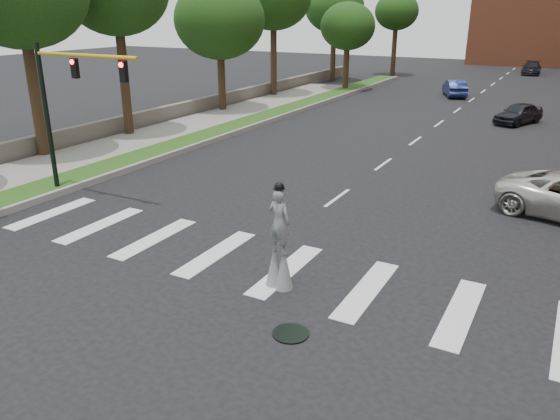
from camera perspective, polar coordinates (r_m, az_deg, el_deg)
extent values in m
plane|color=black|center=(16.44, -4.99, -6.72)|extent=(160.00, 160.00, 0.00)
cube|color=#204614|center=(38.41, -2.97, 9.25)|extent=(2.00, 60.00, 0.25)
cube|color=gray|center=(37.88, -1.60, 9.14)|extent=(0.20, 60.00, 0.28)
cube|color=gray|center=(32.57, -16.84, 6.34)|extent=(4.00, 60.00, 0.18)
cube|color=#5C564F|center=(43.00, -7.95, 10.84)|extent=(0.50, 56.00, 1.10)
cylinder|color=black|center=(13.61, 1.12, -12.78)|extent=(0.90, 0.90, 0.04)
cylinder|color=black|center=(24.85, -23.12, 8.60)|extent=(0.20, 0.20, 6.20)
cylinder|color=gold|center=(22.55, -19.76, 14.96)|extent=(5.20, 0.14, 0.14)
cube|color=black|center=(23.03, -20.65, 13.68)|extent=(0.28, 0.18, 0.75)
cylinder|color=#FF0C0C|center=(22.95, -20.92, 14.26)|extent=(0.18, 0.06, 0.18)
cube|color=black|center=(21.23, -16.03, 13.72)|extent=(0.28, 0.18, 0.75)
cylinder|color=#FF0C0C|center=(21.13, -16.29, 14.36)|extent=(0.18, 0.06, 0.18)
cylinder|color=#302013|center=(15.40, 0.41, -6.45)|extent=(0.07, 0.07, 1.04)
cylinder|color=#302013|center=(15.57, -0.55, -6.13)|extent=(0.07, 0.07, 1.04)
cone|color=slate|center=(15.34, 0.41, -6.02)|extent=(0.52, 0.52, 1.29)
cone|color=slate|center=(15.51, -0.55, -5.71)|extent=(0.52, 0.52, 1.29)
imported|color=slate|center=(14.89, -0.08, -1.24)|extent=(0.75, 0.54, 1.89)
sphere|color=black|center=(14.55, -0.08, 2.45)|extent=(0.26, 0.26, 0.26)
cylinder|color=black|center=(14.56, -0.08, 2.27)|extent=(0.34, 0.34, 0.02)
cube|color=yellow|center=(14.81, 0.24, 0.79)|extent=(0.22, 0.05, 0.10)
imported|color=black|center=(41.38, 23.66, 9.23)|extent=(3.21, 4.51, 1.43)
imported|color=navy|center=(52.84, 17.79, 12.03)|extent=(3.09, 4.75, 1.48)
imported|color=black|center=(74.73, 24.80, 13.31)|extent=(2.25, 5.15, 1.47)
cylinder|color=#302013|center=(31.24, -24.24, 10.97)|extent=(0.56, 0.56, 6.67)
cylinder|color=#302013|center=(35.05, -15.96, 13.04)|extent=(0.56, 0.56, 6.98)
cylinder|color=#302013|center=(42.75, -6.13, 13.53)|extent=(0.56, 0.56, 5.04)
ellipsoid|color=black|center=(42.47, -6.35, 19.15)|extent=(6.66, 6.66, 5.66)
cylinder|color=#302013|center=(50.20, -0.67, 15.64)|extent=(0.56, 0.56, 6.80)
cylinder|color=#302013|center=(61.53, 5.57, 16.07)|extent=(0.56, 0.56, 6.10)
ellipsoid|color=black|center=(61.38, 5.72, 20.36)|extent=(6.23, 6.23, 5.30)
cylinder|color=#302013|center=(54.62, 6.92, 14.74)|extent=(0.56, 0.56, 4.65)
ellipsoid|color=black|center=(54.40, 7.09, 18.53)|extent=(5.16, 5.16, 4.39)
cylinder|color=#302013|center=(68.10, 11.83, 16.09)|extent=(0.56, 0.56, 5.97)
ellipsoid|color=black|center=(67.96, 12.10, 19.65)|extent=(4.98, 4.98, 4.24)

